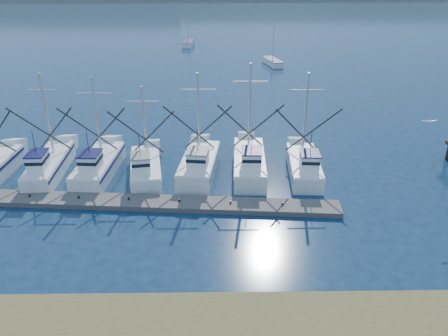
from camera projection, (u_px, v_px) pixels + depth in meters
The scene contains 6 objects.
ground at pixel (272, 258), 28.28m from camera, with size 500.00×500.00×0.00m, color #0D213D.
floating_dock at pixel (142, 203), 34.25m from camera, with size 30.94×2.06×0.41m, color #595550.
trawler_fleet at pixel (154, 166), 38.43m from camera, with size 30.19×8.70×9.56m.
sailboat_near at pixel (273, 62), 77.81m from camera, with size 3.26×6.21×8.10m.
sailboat_far at pixel (188, 43), 94.10m from camera, with size 2.48×6.27×8.10m.
flying_gull at pixel (429, 121), 32.79m from camera, with size 1.09×0.20×0.20m.
Camera 1 is at (-3.43, -22.78, 17.70)m, focal length 35.00 mm.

